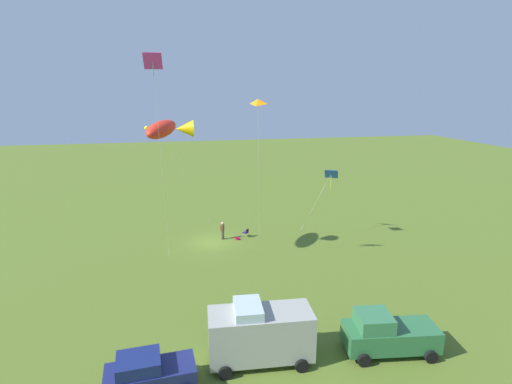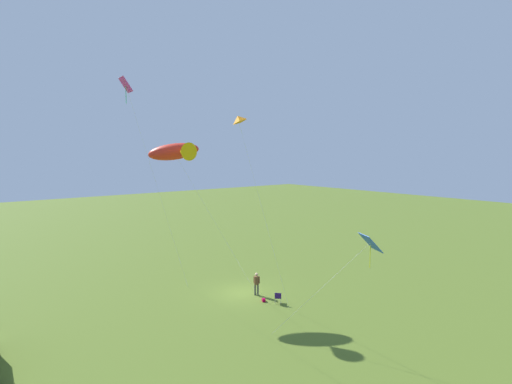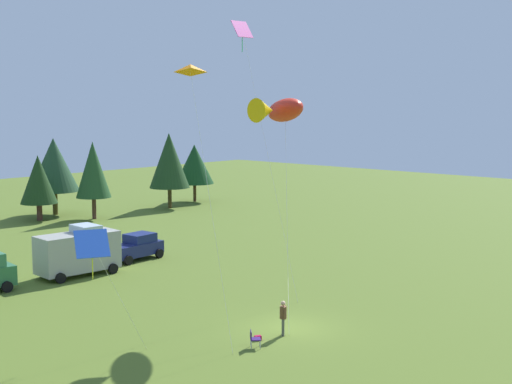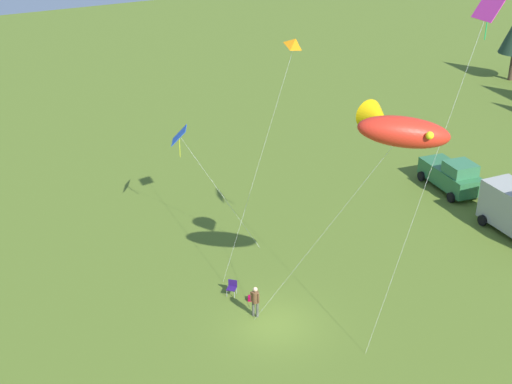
# 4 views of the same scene
# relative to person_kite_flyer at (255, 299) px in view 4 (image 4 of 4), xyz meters

# --- Properties ---
(ground_plane) EXTENTS (160.00, 160.00, 0.00)m
(ground_plane) POSITION_rel_person_kite_flyer_xyz_m (1.06, 0.53, -1.02)
(ground_plane) COLOR #536A23
(person_kite_flyer) EXTENTS (0.50, 0.48, 1.74)m
(person_kite_flyer) POSITION_rel_person_kite_flyer_xyz_m (0.00, 0.00, 0.00)
(person_kite_flyer) COLOR #515346
(person_kite_flyer) RESTS_ON ground
(folding_chair) EXTENTS (0.68, 0.68, 0.82)m
(folding_chair) POSITION_rel_person_kite_flyer_xyz_m (-2.32, -0.15, -0.53)
(folding_chair) COLOR #2B145A
(folding_chair) RESTS_ON ground
(backpack_on_grass) EXTENTS (0.39, 0.34, 0.22)m
(backpack_on_grass) POSITION_rel_person_kite_flyer_xyz_m (-1.38, 0.43, -0.91)
(backpack_on_grass) COLOR #A60531
(backpack_on_grass) RESTS_ON ground
(truck_green_flatbed) EXTENTS (5.22, 2.93, 2.34)m
(truck_green_flatbed) POSITION_rel_person_kite_flyer_xyz_m (-6.55, 18.90, 0.08)
(truck_green_flatbed) COLOR #2C683B
(truck_green_flatbed) RESTS_ON ground
(kite_large_fish) EXTENTS (6.47, 6.54, 11.90)m
(kite_large_fish) POSITION_rel_person_kite_flyer_xyz_m (4.65, 4.21, 9.99)
(kite_large_fish) COLOR red
(kite_large_fish) RESTS_ON ground
(kite_diamond_rainbow) EXTENTS (1.26, 5.01, 16.30)m
(kite_diamond_rainbow) POSITION_rel_person_kite_flyer_xyz_m (5.31, 7.65, 14.35)
(kite_diamond_rainbow) COLOR #DA349C
(kite_diamond_rainbow) RESTS_ON ground
(kite_delta_orange) EXTENTS (1.68, 4.40, 13.35)m
(kite_delta_orange) POSITION_rel_person_kite_flyer_xyz_m (-2.66, 3.63, 11.98)
(kite_delta_orange) COLOR orange
(kite_delta_orange) RESTS_ON ground
(kite_diamond_blue) EXTENTS (5.60, 3.57, 6.54)m
(kite_diamond_blue) POSITION_rel_person_kite_flyer_xyz_m (-10.56, 0.62, 4.95)
(kite_diamond_blue) COLOR blue
(kite_diamond_blue) RESTS_ON ground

